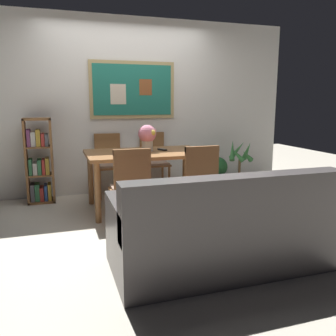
% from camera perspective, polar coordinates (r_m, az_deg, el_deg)
% --- Properties ---
extents(ground_plane, '(12.00, 12.00, 0.00)m').
position_cam_1_polar(ground_plane, '(4.30, -2.73, -7.92)').
color(ground_plane, beige).
extents(wall_back_with_painting, '(5.20, 0.14, 2.60)m').
position_cam_1_polar(wall_back_with_painting, '(5.44, -6.74, 9.93)').
color(wall_back_with_painting, silver).
rests_on(wall_back_with_painting, ground_plane).
extents(dining_table, '(1.52, 0.96, 0.74)m').
position_cam_1_polar(dining_table, '(4.52, -3.52, 1.52)').
color(dining_table, brown).
rests_on(dining_table, ground_plane).
extents(dining_chair_near_right, '(0.40, 0.41, 0.91)m').
position_cam_1_polar(dining_chair_near_right, '(3.89, 4.89, -1.72)').
color(dining_chair_near_right, brown).
rests_on(dining_chair_near_right, ground_plane).
extents(dining_chair_far_left, '(0.40, 0.41, 0.91)m').
position_cam_1_polar(dining_chair_far_left, '(5.25, -9.62, 1.39)').
color(dining_chair_far_left, brown).
rests_on(dining_chair_far_left, ground_plane).
extents(dining_chair_far_right, '(0.40, 0.41, 0.91)m').
position_cam_1_polar(dining_chair_far_right, '(5.39, -2.35, 1.77)').
color(dining_chair_far_right, brown).
rests_on(dining_chair_far_right, ground_plane).
extents(dining_chair_near_left, '(0.40, 0.41, 0.91)m').
position_cam_1_polar(dining_chair_near_left, '(3.68, -6.08, -2.48)').
color(dining_chair_near_left, brown).
rests_on(dining_chair_near_left, ground_plane).
extents(leather_couch, '(1.80, 0.84, 0.84)m').
position_cam_1_polar(leather_couch, '(2.99, 8.76, -10.25)').
color(leather_couch, '#514C4C').
rests_on(leather_couch, ground_plane).
extents(bookshelf, '(0.36, 0.28, 1.16)m').
position_cam_1_polar(bookshelf, '(5.11, -20.16, 0.61)').
color(bookshelf, brown).
rests_on(bookshelf, ground_plane).
extents(potted_ivy, '(0.31, 0.31, 0.50)m').
position_cam_1_polar(potted_ivy, '(5.72, 8.10, -0.47)').
color(potted_ivy, brown).
rests_on(potted_ivy, ground_plane).
extents(potted_palm, '(0.39, 0.39, 0.81)m').
position_cam_1_polar(potted_palm, '(5.50, 11.50, -0.12)').
color(potted_palm, '#4C4742').
rests_on(potted_palm, ground_plane).
extents(flower_vase, '(0.24, 0.23, 0.34)m').
position_cam_1_polar(flower_vase, '(4.53, -3.35, 5.24)').
color(flower_vase, beige).
rests_on(flower_vase, dining_table).
extents(tv_remote, '(0.10, 0.16, 0.02)m').
position_cam_1_polar(tv_remote, '(4.62, -0.95, 3.02)').
color(tv_remote, black).
rests_on(tv_remote, dining_table).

